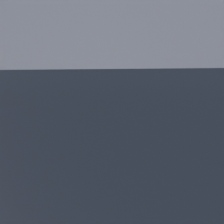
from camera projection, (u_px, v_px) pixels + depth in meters
sidewalk at (104, 156)px, 4.58m from camera, size 24.00×2.80×0.11m
building_facade at (135, 20)px, 6.70m from camera, size 24.00×0.30×6.79m
parking_meter at (112, 116)px, 3.10m from camera, size 0.20×0.12×1.55m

